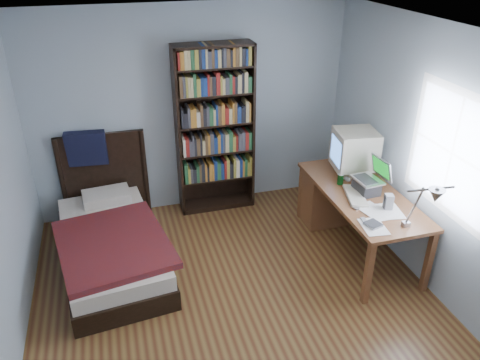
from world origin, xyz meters
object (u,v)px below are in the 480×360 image
(desk, at_px, (338,196))
(keyboard, at_px, (355,196))
(speaker, at_px, (388,202))
(bed, at_px, (111,239))
(crt_monitor, at_px, (354,150))
(bookshelf, at_px, (215,131))
(desk_lamp, at_px, (432,198))
(laptop, at_px, (368,183))
(soda_can, at_px, (340,179))

(desk, distance_m, keyboard, 0.66)
(speaker, relative_size, bed, 0.08)
(crt_monitor, bearing_deg, desk, 148.62)
(desk, relative_size, crt_monitor, 3.26)
(desk, distance_m, bookshelf, 1.66)
(crt_monitor, height_order, desk_lamp, desk_lamp)
(laptop, relative_size, keyboard, 0.87)
(desk_lamp, xyz_separation_m, bookshelf, (-1.20, 2.46, -0.23))
(crt_monitor, distance_m, keyboard, 0.61)
(soda_can, xyz_separation_m, bed, (-2.47, 0.34, -0.53))
(speaker, height_order, bookshelf, bookshelf)
(laptop, relative_size, bed, 0.18)
(desk, height_order, speaker, speaker)
(keyboard, height_order, speaker, speaker)
(soda_can, relative_size, bookshelf, 0.06)
(desk_lamp, xyz_separation_m, soda_can, (-0.08, 1.32, -0.48))
(speaker, bearing_deg, bookshelf, 144.62)
(desk, bearing_deg, laptop, -84.19)
(speaker, distance_m, bookshelf, 2.20)
(keyboard, distance_m, speaker, 0.36)
(keyboard, relative_size, bookshelf, 0.21)
(desk_lamp, distance_m, bookshelf, 2.74)
(laptop, xyz_separation_m, bed, (-2.66, 0.58, -0.58))
(crt_monitor, relative_size, soda_can, 4.48)
(desk, relative_size, keyboard, 3.87)
(desk, height_order, soda_can, soda_can)
(speaker, height_order, bed, bed)
(soda_can, distance_m, bed, 2.55)
(desk_lamp, height_order, keyboard, desk_lamp)
(bookshelf, distance_m, bed, 1.75)
(keyboard, height_order, bookshelf, bookshelf)
(desk, height_order, bed, bed)
(bookshelf, bearing_deg, crt_monitor, -34.76)
(desk, xyz_separation_m, bed, (-2.61, 0.08, -0.16))
(bed, bearing_deg, bookshelf, 30.58)
(soda_can, bearing_deg, speaker, -70.29)
(desk, xyz_separation_m, desk_lamp, (-0.06, -1.57, 0.85))
(keyboard, relative_size, soda_can, 3.78)
(keyboard, xyz_separation_m, speaker, (0.19, -0.29, 0.06))
(desk, relative_size, desk_lamp, 2.54)
(bookshelf, bearing_deg, soda_can, -45.43)
(desk, xyz_separation_m, speaker, (0.07, -0.85, 0.39))
(crt_monitor, bearing_deg, bed, 177.03)
(laptop, bearing_deg, desk, 95.81)
(bed, bearing_deg, laptop, -12.34)
(desk_lamp, distance_m, bed, 3.21)
(bookshelf, bearing_deg, speaker, -52.45)
(soda_can, height_order, bed, bed)
(laptop, xyz_separation_m, speaker, (0.02, -0.35, -0.03))
(desk, height_order, keyboard, keyboard)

